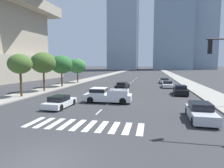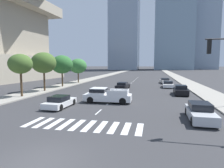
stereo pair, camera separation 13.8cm
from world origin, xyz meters
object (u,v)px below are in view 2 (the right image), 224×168
at_px(sedan_white_2, 165,81).
at_px(street_tree_fourth, 78,66).
at_px(pickup_truck, 106,95).
at_px(street_tree_nearest, 20,64).
at_px(sedan_white_1, 168,85).
at_px(street_tree_third, 62,64).
at_px(sedan_black_0, 123,86).
at_px(sedan_silver_4, 200,112).
at_px(sedan_black_5, 181,90).
at_px(street_tree_second, 44,63).
at_px(sedan_white_3, 60,102).

xyz_separation_m(sedan_white_2, street_tree_fourth, (-19.91, -3.63, 3.44)).
xyz_separation_m(pickup_truck, street_tree_nearest, (-11.76, 0.94, 3.63)).
relative_size(sedan_white_1, street_tree_third, 0.73).
xyz_separation_m(street_tree_third, street_tree_fourth, (0.00, 8.10, -0.38)).
bearing_deg(street_tree_nearest, sedan_black_0, 45.12).
xyz_separation_m(sedan_black_0, sedan_silver_4, (8.98, -18.13, 0.07)).
distance_m(street_tree_nearest, street_tree_fourth, 19.89).
bearing_deg(street_tree_fourth, pickup_truck, -60.54).
bearing_deg(sedan_black_5, sedan_silver_4, 0.88).
relative_size(pickup_truck, sedan_white_2, 1.15).
height_order(pickup_truck, sedan_white_1, pickup_truck).
bearing_deg(sedan_black_0, street_tree_second, 122.82).
distance_m(sedan_white_3, street_tree_fourth, 25.72).
bearing_deg(street_tree_fourth, street_tree_third, -90.00).
height_order(sedan_white_3, street_tree_third, street_tree_third).
bearing_deg(street_tree_fourth, street_tree_second, -90.00).
relative_size(sedan_black_5, street_tree_fourth, 0.79).
distance_m(sedan_silver_4, street_tree_third, 27.79).
bearing_deg(sedan_white_1, street_tree_second, -60.90).
xyz_separation_m(sedan_silver_4, street_tree_third, (-20.79, 18.06, 3.74)).
height_order(pickup_truck, sedan_silver_4, pickup_truck).
height_order(sedan_black_0, street_tree_third, street_tree_third).
height_order(sedan_black_0, sedan_white_1, sedan_white_1).
xyz_separation_m(sedan_white_1, sedan_white_3, (-12.18, -19.81, 0.00)).
bearing_deg(sedan_white_3, street_tree_fourth, 19.34).
bearing_deg(street_tree_third, sedan_black_5, -13.13).
relative_size(sedan_silver_4, street_tree_second, 0.74).
relative_size(sedan_white_1, street_tree_nearest, 0.78).
relative_size(sedan_white_3, sedan_black_5, 0.97).
xyz_separation_m(sedan_white_2, street_tree_second, (-19.91, -18.00, 4.09)).
distance_m(sedan_black_5, street_tree_fourth, 25.03).
bearing_deg(street_tree_third, street_tree_fourth, 90.00).
distance_m(sedan_white_1, sedan_silver_4, 21.71).
bearing_deg(street_tree_third, street_tree_second, -90.00).
bearing_deg(sedan_black_0, street_tree_third, 94.90).
relative_size(sedan_black_5, street_tree_nearest, 0.78).
distance_m(street_tree_second, street_tree_third, 6.28).
bearing_deg(sedan_white_1, street_tree_nearest, -49.59).
bearing_deg(pickup_truck, sedan_white_2, -109.81).
relative_size(sedan_white_1, sedan_white_3, 1.03).
xyz_separation_m(pickup_truck, sedan_black_0, (0.04, 12.80, -0.26)).
relative_size(pickup_truck, street_tree_second, 0.89).
relative_size(sedan_silver_4, street_tree_fourth, 0.82).
bearing_deg(sedan_silver_4, sedan_black_5, -179.56).
bearing_deg(street_tree_second, sedan_black_5, 3.66).
xyz_separation_m(street_tree_second, street_tree_fourth, (0.00, 14.37, -0.65)).
height_order(sedan_white_3, sedan_silver_4, sedan_silver_4).
relative_size(sedan_silver_4, street_tree_nearest, 0.81).
bearing_deg(pickup_truck, sedan_black_0, -91.58).
distance_m(sedan_white_2, sedan_silver_4, 29.80).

